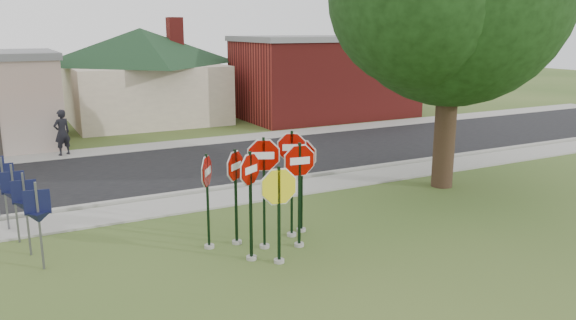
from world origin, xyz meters
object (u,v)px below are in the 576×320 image
stop_sign_center (264,177)px  stop_sign_left (250,191)px  pedestrian (62,132)px  stop_sign_yellow (279,201)px

stop_sign_center → stop_sign_left: bearing=-138.7°
stop_sign_left → pedestrian: bearing=100.8°
stop_sign_center → stop_sign_yellow: (-0.09, -0.96, -0.34)m
stop_sign_yellow → pedestrian: size_ratio=1.25×
stop_sign_center → stop_sign_left: (-0.57, -0.50, -0.15)m
stop_sign_left → pedestrian: (-2.56, 13.39, -0.63)m
stop_sign_center → pedestrian: bearing=103.6°
stop_sign_left → stop_sign_yellow: bearing=-43.1°
stop_sign_center → stop_sign_left: 0.77m
stop_sign_left → pedestrian: 13.65m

